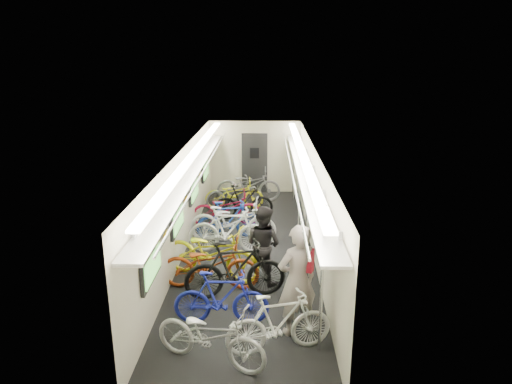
# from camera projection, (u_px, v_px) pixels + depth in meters

# --- Properties ---
(train_car_shell) EXTENTS (10.00, 10.00, 10.00)m
(train_car_shell) POSITION_uv_depth(u_px,v_px,m) (234.00, 175.00, 10.98)
(train_car_shell) COLOR black
(train_car_shell) RESTS_ON ground
(bicycle_0) EXTENTS (1.89, 1.24, 0.94)m
(bicycle_0) POSITION_uv_depth(u_px,v_px,m) (210.00, 335.00, 6.67)
(bicycle_0) COLOR #ABACB0
(bicycle_0) RESTS_ON ground
(bicycle_1) EXTENTS (1.63, 0.47, 0.98)m
(bicycle_1) POSITION_uv_depth(u_px,v_px,m) (221.00, 298.00, 7.67)
(bicycle_1) COLOR #1A229E
(bicycle_1) RESTS_ON ground
(bicycle_2) EXTENTS (1.95, 0.75, 1.01)m
(bicycle_2) POSITION_uv_depth(u_px,v_px,m) (210.00, 264.00, 8.89)
(bicycle_2) COLOR maroon
(bicycle_2) RESTS_ON ground
(bicycle_3) EXTENTS (1.98, 0.87, 1.15)m
(bicycle_3) POSITION_uv_depth(u_px,v_px,m) (235.00, 270.00, 8.50)
(bicycle_3) COLOR black
(bicycle_3) RESTS_ON ground
(bicycle_4) EXTENTS (2.23, 1.42, 1.11)m
(bicycle_4) POSITION_uv_depth(u_px,v_px,m) (212.00, 252.00, 9.32)
(bicycle_4) COLOR #D1CC13
(bicycle_4) RESTS_ON ground
(bicycle_5) EXTENTS (1.91, 0.63, 1.13)m
(bicycle_5) POSITION_uv_depth(u_px,v_px,m) (228.00, 230.00, 10.51)
(bicycle_5) COLOR silver
(bicycle_5) RESTS_ON ground
(bicycle_6) EXTENTS (2.18, 0.93, 1.12)m
(bicycle_6) POSITION_uv_depth(u_px,v_px,m) (233.00, 221.00, 11.09)
(bicycle_6) COLOR silver
(bicycle_6) RESTS_ON ground
(bicycle_7) EXTENTS (1.70, 0.81, 0.98)m
(bicycle_7) POSITION_uv_depth(u_px,v_px,m) (229.00, 220.00, 11.38)
(bicycle_7) COLOR #1A3B9F
(bicycle_7) RESTS_ON ground
(bicycle_8) EXTENTS (1.90, 0.86, 0.97)m
(bicycle_8) POSITION_uv_depth(u_px,v_px,m) (226.00, 209.00, 12.25)
(bicycle_8) COLOR maroon
(bicycle_8) RESTS_ON ground
(bicycle_9) EXTENTS (1.72, 0.71, 1.00)m
(bicycle_9) POSITION_uv_depth(u_px,v_px,m) (244.00, 202.00, 12.77)
(bicycle_9) COLOR black
(bicycle_9) RESTS_ON ground
(bicycle_10) EXTENTS (1.78, 0.72, 0.92)m
(bicycle_10) POSITION_uv_depth(u_px,v_px,m) (234.00, 194.00, 13.64)
(bicycle_10) COLOR yellow
(bicycle_10) RESTS_ON ground
(bicycle_11) EXTENTS (1.73, 0.88, 1.00)m
(bicycle_11) POSITION_uv_depth(u_px,v_px,m) (279.00, 323.00, 6.93)
(bicycle_11) COLOR white
(bicycle_11) RESTS_ON ground
(bicycle_12) EXTENTS (1.87, 1.28, 0.93)m
(bicycle_12) POSITION_uv_depth(u_px,v_px,m) (234.00, 193.00, 13.76)
(bicycle_12) COLOR #58595C
(bicycle_12) RESTS_ON ground
(bicycle_14) EXTENTS (2.01, 0.73, 1.05)m
(bicycle_14) POSITION_uv_depth(u_px,v_px,m) (248.00, 185.00, 14.39)
(bicycle_14) COLOR slate
(bicycle_14) RESTS_ON ground
(passenger_near) EXTENTS (0.82, 0.70, 1.89)m
(passenger_near) POSITION_uv_depth(u_px,v_px,m) (297.00, 280.00, 7.31)
(passenger_near) COLOR gray
(passenger_near) RESTS_ON ground
(passenger_mid) EXTENTS (0.98, 0.95, 1.60)m
(passenger_mid) POSITION_uv_depth(u_px,v_px,m) (263.00, 244.00, 9.09)
(passenger_mid) COLOR black
(passenger_mid) RESTS_ON ground
(backpack) EXTENTS (0.29, 0.23, 0.38)m
(backpack) POSITION_uv_depth(u_px,v_px,m) (305.00, 260.00, 7.27)
(backpack) COLOR maroon
(backpack) RESTS_ON passenger_near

